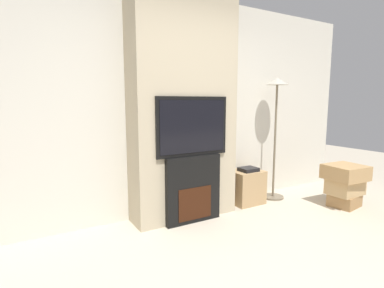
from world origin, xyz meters
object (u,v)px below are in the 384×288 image
(floor_lamp, at_px, (276,108))
(fireplace, at_px, (192,189))
(box_stack, at_px, (345,183))
(media_stand, at_px, (246,186))
(television, at_px, (192,126))

(floor_lamp, bearing_deg, fireplace, -174.27)
(floor_lamp, xyz_separation_m, box_stack, (0.57, -0.75, -1.00))
(box_stack, xyz_separation_m, media_stand, (-1.06, 0.77, -0.08))
(television, bearing_deg, fireplace, 90.00)
(box_stack, relative_size, media_stand, 1.11)
(fireplace, xyz_separation_m, box_stack, (2.04, -0.60, -0.07))
(fireplace, height_order, box_stack, fireplace)
(television, relative_size, media_stand, 1.77)
(television, relative_size, floor_lamp, 0.52)
(floor_lamp, distance_m, box_stack, 1.37)
(media_stand, bearing_deg, box_stack, -36.04)
(fireplace, distance_m, media_stand, 1.00)
(fireplace, distance_m, television, 0.74)
(television, height_order, box_stack, television)
(media_stand, bearing_deg, floor_lamp, -2.81)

